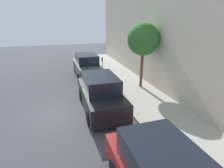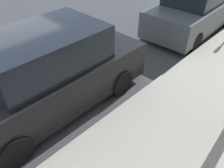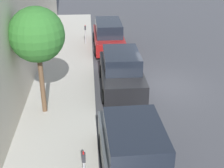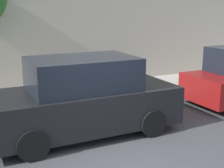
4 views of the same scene
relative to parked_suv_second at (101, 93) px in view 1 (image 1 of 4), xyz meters
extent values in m
plane|color=#424247|center=(-2.13, -0.09, -0.93)|extent=(60.00, 60.00, 0.00)
cube|color=#B2ADA3|center=(2.96, -0.09, -0.86)|extent=(3.19, 32.00, 0.15)
cylinder|color=black|center=(1.14, -4.82, -0.59)|extent=(0.22, 0.69, 0.69)
cube|color=black|center=(0.00, 0.00, -0.23)|extent=(1.98, 4.81, 0.96)
cube|color=black|center=(0.00, 0.00, 0.65)|extent=(1.74, 2.61, 0.80)
cylinder|color=black|center=(-0.93, 1.49, -0.58)|extent=(0.22, 0.70, 0.70)
cylinder|color=black|center=(0.93, 1.49, -0.58)|extent=(0.22, 0.70, 0.70)
cylinder|color=black|center=(-0.93, -1.49, -0.58)|extent=(0.22, 0.70, 0.70)
cylinder|color=black|center=(0.93, -1.49, -0.58)|extent=(0.22, 0.70, 0.70)
cube|color=#4C5156|center=(0.27, 6.57, -0.23)|extent=(2.10, 4.85, 0.96)
cube|color=black|center=(0.27, 6.57, 0.65)|extent=(1.80, 2.65, 0.80)
cylinder|color=black|center=(-0.66, 8.06, -0.59)|extent=(0.22, 0.68, 0.68)
cylinder|color=black|center=(1.20, 8.06, -0.59)|extent=(0.22, 0.68, 0.68)
cylinder|color=black|center=(-0.66, 5.08, -0.59)|extent=(0.22, 0.68, 0.68)
cylinder|color=black|center=(1.20, 5.08, -0.59)|extent=(0.22, 0.68, 0.68)
cylinder|color=#ADADB2|center=(1.82, 7.04, -0.26)|extent=(0.07, 0.07, 1.04)
cube|color=#2D2D33|center=(1.82, 7.04, 0.40)|extent=(0.11, 0.15, 0.28)
cube|color=red|center=(1.82, 7.04, 0.56)|extent=(0.04, 0.09, 0.05)
cylinder|color=brown|center=(3.59, 2.25, 0.64)|extent=(0.21, 0.21, 2.84)
sphere|color=#2D6B28|center=(3.59, 2.25, 2.67)|extent=(2.21, 2.21, 2.21)
cylinder|color=gold|center=(1.72, 9.80, -0.51)|extent=(0.20, 0.20, 0.55)
sphere|color=gold|center=(1.72, 9.80, -0.18)|extent=(0.18, 0.18, 0.18)
camera|label=1|loc=(-1.99, -8.89, 3.89)|focal=28.00mm
camera|label=2|loc=(3.96, -1.99, 2.95)|focal=35.00mm
camera|label=3|loc=(1.53, 14.28, 6.19)|focal=50.00mm
camera|label=4|loc=(-7.12, 2.63, 2.20)|focal=50.00mm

